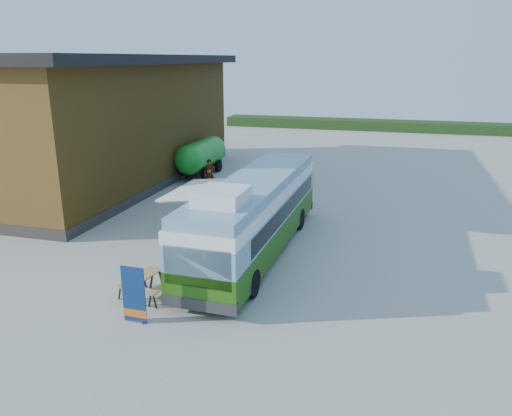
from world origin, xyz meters
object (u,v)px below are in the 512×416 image
(banner, at_px, (134,300))
(person_b, at_px, (275,203))
(bus, at_px, (255,213))
(person_a, at_px, (209,173))
(picnic_table, at_px, (146,279))
(slurry_tanker, at_px, (201,155))

(banner, distance_m, person_b, 10.20)
(banner, bearing_deg, person_b, 81.99)
(banner, bearing_deg, bus, 74.60)
(bus, bearing_deg, person_a, 121.89)
(person_b, bearing_deg, person_a, -87.32)
(banner, relative_size, picnic_table, 1.07)
(bus, relative_size, picnic_table, 6.98)
(person_a, bearing_deg, person_b, -59.99)
(banner, bearing_deg, picnic_table, 106.87)
(picnic_table, xyz_separation_m, person_b, (2.11, 8.53, 0.30))
(bus, xyz_separation_m, banner, (-1.86, -6.10, -0.93))
(person_b, relative_size, slurry_tanker, 0.30)
(bus, height_order, person_a, bus)
(bus, bearing_deg, picnic_table, -114.92)
(slurry_tanker, bearing_deg, person_b, -48.90)
(bus, height_order, banner, bus)
(bus, bearing_deg, slurry_tanker, 121.69)
(bus, xyz_separation_m, person_b, (-0.17, 3.96, -0.73))
(person_b, bearing_deg, slurry_tanker, -92.16)
(slurry_tanker, bearing_deg, banner, -73.07)
(picnic_table, distance_m, person_b, 8.80)
(banner, bearing_deg, slurry_tanker, 107.44)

